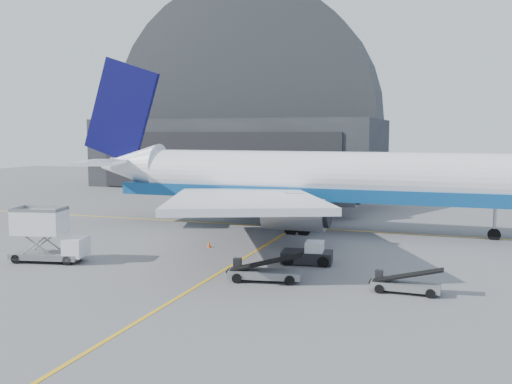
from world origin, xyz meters
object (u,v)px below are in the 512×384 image
at_px(airliner, 306,179).
at_px(pushback_tug, 309,255).
at_px(catering_truck, 46,236).
at_px(belt_loader_a, 264,272).
at_px(belt_loader_b, 405,284).

relative_size(airliner, pushback_tug, 13.19).
bearing_deg(airliner, catering_truck, -125.90).
distance_m(airliner, pushback_tug, 15.79).
bearing_deg(belt_loader_a, airliner, 86.28).
distance_m(catering_truck, belt_loader_a, 17.28).
height_order(catering_truck, belt_loader_b, catering_truck).
height_order(airliner, pushback_tug, airliner).
xyz_separation_m(belt_loader_a, belt_loader_b, (8.95, 0.23, -0.08)).
bearing_deg(pushback_tug, catering_truck, -169.55).
xyz_separation_m(pushback_tug, belt_loader_a, (-1.55, -5.87, -0.05)).
relative_size(catering_truck, belt_loader_a, 1.15).
distance_m(airliner, belt_loader_b, 23.68).
bearing_deg(pushback_tug, airliner, 98.13).
xyz_separation_m(airliner, pushback_tug, (3.93, -14.64, -4.43)).
height_order(catering_truck, pushback_tug, catering_truck).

